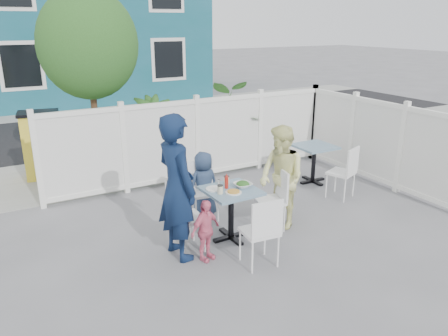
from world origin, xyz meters
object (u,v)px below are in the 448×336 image
chair_left (181,213)px  man (177,187)px  main_table (231,201)px  chair_right (275,195)px  chair_near (263,228)px  boy (204,184)px  toddler (205,231)px  utility_cabinet (42,147)px  woman (281,177)px  chair_back (202,186)px  spare_table (314,154)px

chair_left → man: man is taller
main_table → man: (-0.85, -0.07, 0.38)m
chair_right → chair_near: chair_near is taller
man → boy: size_ratio=1.82×
main_table → boy: 0.90m
toddler → man: bearing=111.9°
chair_left → chair_near: size_ratio=1.02×
chair_left → chair_right: (1.51, -0.04, -0.02)m
chair_left → man: bearing=-40.9°
chair_left → chair_near: 1.14m
chair_near → man: size_ratio=0.49×
main_table → utility_cabinet: bearing=115.4°
utility_cabinet → boy: (1.96, -3.19, -0.11)m
man → woman: bearing=-94.1°
woman → boy: bearing=-139.0°
boy → toddler: 1.39m
utility_cabinet → chair_back: size_ratio=1.39×
spare_table → chair_near: size_ratio=0.79×
chair_back → woman: (0.90, -0.85, 0.24)m
main_table → man: man is taller
chair_near → chair_left: bearing=134.4°
chair_back → woman: bearing=146.2°
chair_back → utility_cabinet: bearing=-49.8°
woman → boy: 1.26m
spare_table → boy: bearing=-172.3°
man → toddler: (0.25, -0.29, -0.55)m
spare_table → man: bearing=-159.1°
main_table → chair_left: 0.77m
chair_near → toddler: size_ratio=1.12×
toddler → spare_table: bearing=7.3°
toddler → chair_near: bearing=-62.8°
main_table → boy: bearing=88.9°
chair_near → woman: bearing=48.8°
chair_left → woman: 1.65m
spare_table → chair_right: (-1.83, -1.26, -0.04)m
utility_cabinet → chair_near: bearing=-59.8°
main_table → man: bearing=-175.5°
chair_near → woman: woman is taller
chair_back → woman: size_ratio=0.59×
spare_table → woman: bearing=-144.0°
toddler → chair_back: bearing=45.7°
main_table → chair_back: size_ratio=0.82×
spare_table → man: size_ratio=0.38×
woman → chair_right: bearing=-82.6°
chair_right → toddler: chair_right is taller
boy → man: bearing=40.3°
spare_table → woman: size_ratio=0.48×
chair_back → chair_left: bearing=58.2°
main_table → chair_near: (-0.05, -0.87, -0.04)m
chair_right → boy: (-0.73, 0.91, -0.00)m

